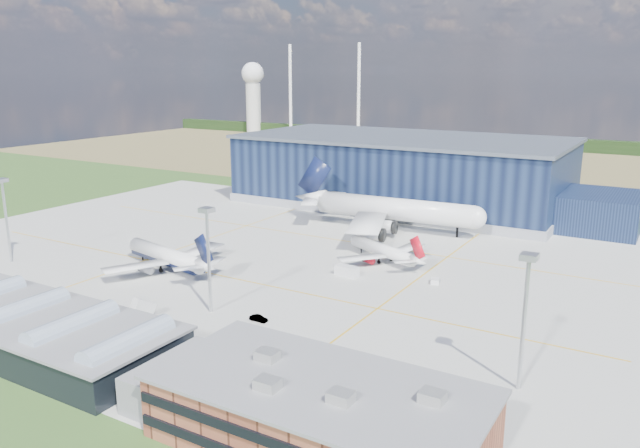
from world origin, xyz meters
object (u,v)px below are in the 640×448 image
at_px(gse_van_a, 347,271).
at_px(gse_tug_c, 370,219).
at_px(light_mast_center, 208,243).
at_px(car_b, 259,318).
at_px(hangar, 409,175).
at_px(airliner_navy, 166,247).
at_px(gse_tug_b, 74,312).
at_px(airliner_widebody, 395,198).
at_px(car_a, 266,367).
at_px(gse_cart_a, 435,281).
at_px(airstair, 143,312).
at_px(light_mast_east, 526,300).
at_px(light_mast_west, 5,207).
at_px(airliner_red, 383,244).
at_px(ops_building, 319,413).

relative_size(gse_van_a, gse_tug_c, 1.72).
distance_m(light_mast_center, car_b, 18.99).
xyz_separation_m(hangar, airliner_navy, (-22.08, -107.86, -5.58)).
distance_m(airliner_navy, gse_tug_b, 33.79).
bearing_deg(gse_tug_b, airliner_widebody, 85.10).
height_order(gse_tug_b, car_b, car_b).
distance_m(gse_van_a, car_a, 53.64).
relative_size(gse_cart_a, airstair, 0.60).
bearing_deg(light_mast_center, airstair, -133.13).
xyz_separation_m(light_mast_east, car_a, (-39.11, -16.02, -14.81)).
relative_size(airliner_navy, car_b, 9.22).
relative_size(light_mast_east, airliner_navy, 0.62).
distance_m(gse_tug_b, gse_tug_c, 109.30).
bearing_deg(gse_cart_a, hangar, 99.63).
bearing_deg(car_b, light_mast_west, 91.09).
relative_size(light_mast_center, airliner_red, 0.76).
xyz_separation_m(gse_tug_b, gse_van_a, (37.71, 52.19, 0.70)).
relative_size(ops_building, gse_tug_c, 12.94).
height_order(light_mast_west, airstair, light_mast_west).
bearing_deg(airstair, airliner_widebody, 91.15).
bearing_deg(hangar, airliner_red, -72.17).
height_order(hangar, light_mast_east, hangar).
distance_m(gse_cart_a, airstair, 68.59).
distance_m(gse_tug_b, airstair, 15.67).
bearing_deg(car_a, gse_van_a, 10.54).
relative_size(light_mast_center, gse_tug_b, 7.94).
bearing_deg(car_b, light_mast_east, -90.72).
distance_m(ops_building, light_mast_west, 119.33).
relative_size(airliner_red, car_b, 7.51).
bearing_deg(gse_tug_b, gse_van_a, 65.16).
distance_m(airliner_widebody, gse_tug_c, 17.11).
bearing_deg(gse_van_a, car_b, -175.29).
bearing_deg(gse_cart_a, ops_building, -99.31).
bearing_deg(car_a, light_mast_east, -70.41).
relative_size(gse_van_a, car_a, 1.66).
xyz_separation_m(airstair, car_a, (35.45, -5.81, -0.94)).
distance_m(airliner_widebody, gse_tug_b, 105.51).
bearing_deg(light_mast_west, airstair, -9.58).
bearing_deg(airliner_red, gse_van_a, 105.24).
xyz_separation_m(airliner_widebody, airstair, (-14.25, -95.21, -9.25)).
xyz_separation_m(airliner_red, car_b, (-4.32, -50.99, -4.26)).
distance_m(gse_cart_a, car_b, 47.02).
relative_size(ops_building, airliner_navy, 1.24).
bearing_deg(gse_van_a, light_mast_center, 166.89).
bearing_deg(airliner_widebody, hangar, 102.91).
relative_size(hangar, gse_tug_b, 50.05).
relative_size(gse_tug_b, airstair, 0.59).
xyz_separation_m(gse_van_a, car_b, (-1.72, -35.18, -0.67)).
xyz_separation_m(gse_van_a, gse_tug_c, (-20.89, 55.81, -0.55)).
xyz_separation_m(gse_tug_c, car_b, (19.17, -90.99, -0.12)).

